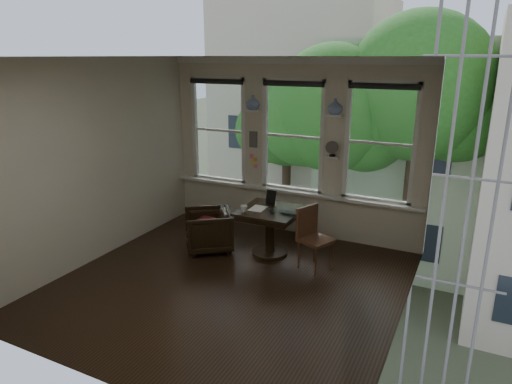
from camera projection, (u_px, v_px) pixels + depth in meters
The scene contains 25 objects.
ground at pixel (230, 284), 6.26m from camera, with size 4.50×4.50×0.00m, color black.
ceiling at pixel (226, 56), 5.40m from camera, with size 4.50×4.50×0.00m, color silver.
wall_back at pixel (293, 148), 7.76m from camera, with size 4.50×4.50×0.00m, color beige.
wall_front at pixel (98, 240), 3.90m from camera, with size 4.50×4.50×0.00m, color beige.
wall_left at pixel (97, 161), 6.79m from camera, with size 4.50×4.50×0.00m, color beige.
wall_right at pixel (411, 203), 4.88m from camera, with size 4.50×4.50×0.00m, color beige.
window_left at pixel (220, 130), 8.32m from camera, with size 1.10×0.12×1.90m, color white, non-canonical shape.
window_center at pixel (294, 136), 7.70m from camera, with size 1.10×0.12×1.90m, color white, non-canonical shape.
window_right at pixel (380, 143), 7.09m from camera, with size 1.10×0.12×1.90m, color white, non-canonical shape.
shelf_left at pixel (253, 111), 7.81m from camera, with size 0.26×0.16×0.03m, color white.
shelf_right at pixel (335, 115), 7.19m from camera, with size 0.26×0.16×0.03m, color white.
intercom at pixel (254, 139), 7.98m from camera, with size 0.14×0.06×0.28m, color #59544F.
sticky_notes at pixel (254, 159), 8.09m from camera, with size 0.16×0.01×0.24m, color pink, non-canonical shape.
desk_fan at pixel (333, 151), 7.34m from camera, with size 0.20×0.20×0.24m, color #59544F, non-canonical shape.
vase_left at pixel (253, 102), 7.77m from camera, with size 0.24×0.24×0.25m, color white.
vase_right at pixel (335, 107), 7.15m from camera, with size 0.24×0.24×0.25m, color white.
table at pixel (270, 232), 7.09m from camera, with size 0.90×0.90×0.75m, color black, non-canonical shape.
armchair_left at pixel (208, 230), 7.28m from camera, with size 0.71×0.73×0.66m, color black.
cushion_red at pixel (208, 223), 7.24m from camera, with size 0.45×0.45×0.06m, color maroon.
side_chair_right at pixel (316, 240), 6.58m from camera, with size 0.42×0.42×0.92m, color #482B1A, non-canonical shape.
laptop at pixel (290, 214), 6.72m from camera, with size 0.36×0.23×0.03m, color black.
mug at pixel (244, 209), 6.86m from camera, with size 0.10×0.10×0.10m, color white.
drinking_glass at pixel (272, 210), 6.81m from camera, with size 0.12×0.12×0.10m, color white.
tablet at pixel (271, 197), 7.22m from camera, with size 0.16×0.02×0.22m, color black.
papers at pixel (258, 208), 7.01m from camera, with size 0.22×0.30×0.00m, color silver.
Camera 1 is at (2.82, -4.89, 3.02)m, focal length 32.00 mm.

